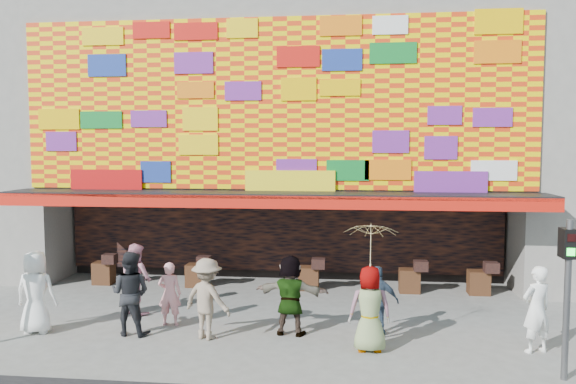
# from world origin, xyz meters

# --- Properties ---
(ground) EXTENTS (90.00, 90.00, 0.00)m
(ground) POSITION_xyz_m (0.00, 0.00, 0.00)
(ground) COLOR slate
(ground) RESTS_ON ground
(shop_building) EXTENTS (15.20, 9.40, 10.00)m
(shop_building) POSITION_xyz_m (0.00, 8.18, 5.23)
(shop_building) COLOR gray
(shop_building) RESTS_ON ground
(signal_right) EXTENTS (0.22, 0.20, 3.00)m
(signal_right) POSITION_xyz_m (6.20, -1.50, 1.86)
(signal_right) COLOR #59595B
(signal_right) RESTS_ON ground
(ped_a) EXTENTS (0.98, 0.67, 1.93)m
(ped_a) POSITION_xyz_m (-5.01, -0.07, 0.96)
(ped_a) COLOR white
(ped_a) RESTS_ON ground
(ped_b) EXTENTS (0.59, 0.41, 1.55)m
(ped_b) POSITION_xyz_m (-2.11, 0.82, 0.78)
(ped_b) COLOR pink
(ped_b) RESTS_ON ground
(ped_c) EXTENTS (1.01, 0.83, 1.93)m
(ped_c) POSITION_xyz_m (-2.79, 0.08, 0.97)
(ped_c) COLOR black
(ped_c) RESTS_ON ground
(ped_d) EXTENTS (1.35, 1.09, 1.83)m
(ped_d) POSITION_xyz_m (-0.96, -0.01, 0.91)
(ped_d) COLOR gray
(ped_d) RESTS_ON ground
(ped_e) EXTENTS (0.99, 0.53, 1.61)m
(ped_e) POSITION_xyz_m (2.88, 0.64, 0.80)
(ped_e) COLOR #324358
(ped_e) RESTS_ON ground
(ped_f) EXTENTS (1.78, 0.75, 1.86)m
(ped_f) POSITION_xyz_m (0.88, 0.45, 0.93)
(ped_f) COLOR gray
(ped_f) RESTS_ON ground
(ped_g) EXTENTS (0.94, 0.66, 1.83)m
(ped_g) POSITION_xyz_m (2.65, -0.41, 0.91)
(ped_g) COLOR gray
(ped_g) RESTS_ON ground
(ped_h) EXTENTS (0.79, 0.67, 1.85)m
(ped_h) POSITION_xyz_m (6.13, -0.10, 0.92)
(ped_h) COLOR white
(ped_h) RESTS_ON ground
(ped_i) EXTENTS (1.13, 1.08, 1.83)m
(ped_i) POSITION_xyz_m (-3.29, 1.70, 0.91)
(ped_i) COLOR #CF869C
(ped_i) RESTS_ON ground
(parasol) EXTENTS (1.27, 1.29, 1.99)m
(parasol) POSITION_xyz_m (2.65, -0.41, 2.22)
(parasol) COLOR #FFEEA0
(parasol) RESTS_ON ground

